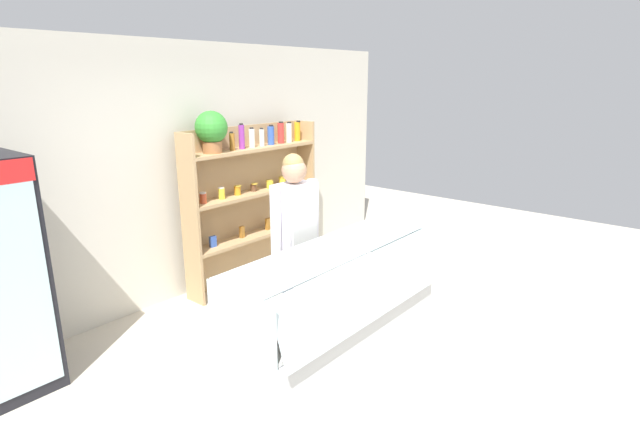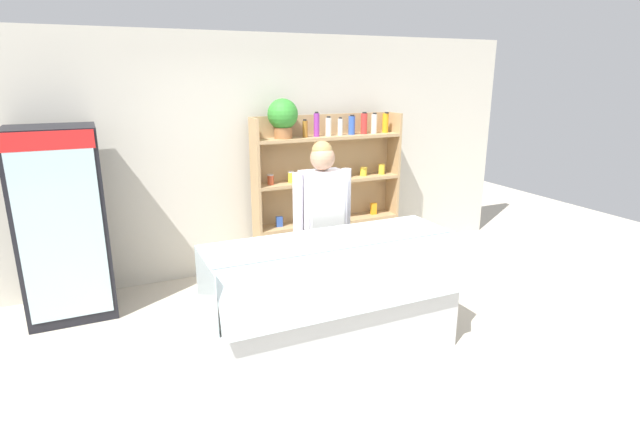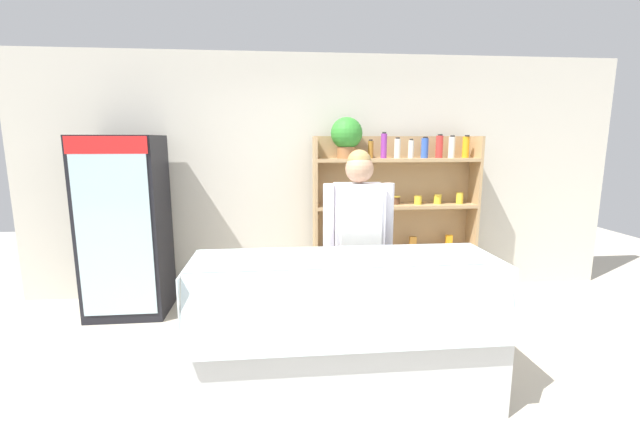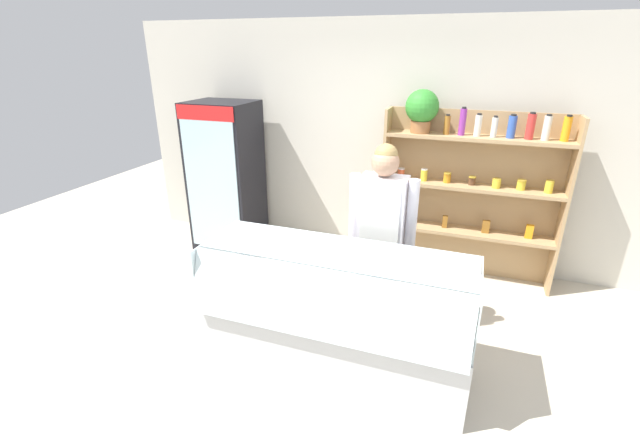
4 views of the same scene
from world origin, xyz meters
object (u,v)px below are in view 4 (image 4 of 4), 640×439
(drinks_fridge, at_px, (226,177))
(shelving_unit, at_px, (461,174))
(shop_clerk, at_px, (382,226))
(deli_display_case, at_px, (333,333))

(drinks_fridge, relative_size, shelving_unit, 0.90)
(drinks_fridge, xyz_separation_m, shelving_unit, (2.73, 0.19, 0.26))
(shop_clerk, bearing_deg, drinks_fridge, 153.22)
(shelving_unit, height_order, shop_clerk, shelving_unit)
(drinks_fridge, relative_size, shop_clerk, 1.07)
(drinks_fridge, bearing_deg, shop_clerk, -26.78)
(drinks_fridge, distance_m, deli_display_case, 2.68)
(shelving_unit, distance_m, shop_clerk, 1.41)
(deli_display_case, relative_size, shop_clerk, 1.20)
(drinks_fridge, xyz_separation_m, shop_clerk, (2.17, -1.10, 0.10))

